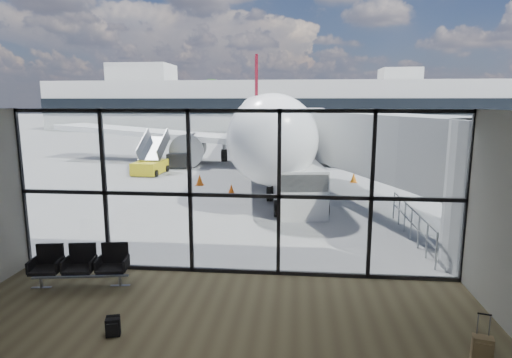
% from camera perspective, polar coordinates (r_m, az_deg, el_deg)
% --- Properties ---
extents(ground, '(220.00, 220.00, 0.00)m').
position_cam_1_polar(ground, '(51.31, 3.67, 5.01)').
color(ground, slate).
rests_on(ground, ground).
extents(lounge_shell, '(12.02, 8.01, 4.51)m').
position_cam_1_polar(lounge_shell, '(6.79, -8.96, -7.16)').
color(lounge_shell, brown).
rests_on(lounge_shell, ground).
extents(glass_curtain_wall, '(12.10, 0.12, 4.50)m').
position_cam_1_polar(glass_curtain_wall, '(11.45, -2.94, -1.97)').
color(glass_curtain_wall, white).
rests_on(glass_curtain_wall, ground).
extents(jet_bridge, '(8.00, 16.50, 4.33)m').
position_cam_1_polar(jet_bridge, '(18.53, 15.60, 3.96)').
color(jet_bridge, '#979A9C').
rests_on(jet_bridge, ground).
extents(apron_railing, '(0.06, 5.46, 1.11)m').
position_cam_1_polar(apron_railing, '(15.60, 20.03, -5.05)').
color(apron_railing, gray).
rests_on(apron_railing, ground).
extents(far_terminal, '(80.00, 12.20, 11.00)m').
position_cam_1_polar(far_terminal, '(73.08, 3.83, 9.87)').
color(far_terminal, beige).
rests_on(far_terminal, ground).
extents(tree_0, '(4.95, 4.95, 7.12)m').
position_cam_1_polar(tree_0, '(95.28, -24.13, 9.35)').
color(tree_0, '#382619').
rests_on(tree_0, ground).
extents(tree_1, '(5.61, 5.61, 8.07)m').
position_cam_1_polar(tree_1, '(92.49, -20.88, 9.96)').
color(tree_1, '#382619').
rests_on(tree_1, ground).
extents(tree_2, '(6.27, 6.27, 9.03)m').
position_cam_1_polar(tree_2, '(90.02, -17.42, 10.56)').
color(tree_2, '#382619').
rests_on(tree_2, ground).
extents(tree_3, '(4.95, 4.95, 7.12)m').
position_cam_1_polar(tree_3, '(87.88, -13.71, 9.95)').
color(tree_3, '#382619').
rests_on(tree_3, ground).
extents(tree_4, '(5.61, 5.61, 8.07)m').
position_cam_1_polar(tree_4, '(86.11, -9.89, 10.50)').
color(tree_4, '#382619').
rests_on(tree_4, ground).
extents(tree_5, '(6.27, 6.27, 9.03)m').
position_cam_1_polar(tree_5, '(84.73, -5.92, 11.02)').
color(tree_5, '#382619').
rests_on(tree_5, ground).
extents(seating_row, '(2.40, 1.02, 1.07)m').
position_cam_1_polar(seating_row, '(12.04, -22.28, -10.33)').
color(seating_row, gray).
rests_on(seating_row, ground).
extents(backpack, '(0.32, 0.31, 0.42)m').
position_cam_1_polar(backpack, '(9.55, -18.54, -18.20)').
color(backpack, black).
rests_on(backpack, ground).
extents(suitcase, '(0.39, 0.31, 0.94)m').
position_cam_1_polar(suitcase, '(9.19, 27.93, -19.52)').
color(suitcase, '#967D54').
rests_on(suitcase, ground).
extents(airliner, '(33.30, 38.72, 9.99)m').
position_cam_1_polar(airliner, '(34.79, 0.59, 7.58)').
color(airliner, white).
rests_on(airliner, ground).
extents(service_van, '(2.65, 4.77, 1.99)m').
position_cam_1_polar(service_van, '(18.92, 5.58, -0.91)').
color(service_van, silver).
rests_on(service_van, ground).
extents(belt_loader, '(1.81, 4.10, 1.84)m').
position_cam_1_polar(belt_loader, '(31.99, -9.99, 2.83)').
color(belt_loader, black).
rests_on(belt_loader, ground).
extents(mobile_stairs, '(1.90, 3.36, 2.31)m').
position_cam_1_polar(mobile_stairs, '(28.97, -13.90, 1.79)').
color(mobile_stairs, gold).
rests_on(mobile_stairs, ground).
extents(traffic_cone_a, '(0.44, 0.44, 0.63)m').
position_cam_1_polar(traffic_cone_a, '(24.44, -7.52, -0.13)').
color(traffic_cone_a, '#D2560B').
rests_on(traffic_cone_a, ground).
extents(traffic_cone_b, '(0.41, 0.41, 0.59)m').
position_cam_1_polar(traffic_cone_b, '(21.59, -3.30, -1.49)').
color(traffic_cone_b, '#FF5E0D').
rests_on(traffic_cone_b, ground).
extents(traffic_cone_c, '(0.40, 0.40, 0.57)m').
position_cam_1_polar(traffic_cone_c, '(25.76, 12.89, 0.16)').
color(traffic_cone_c, '#CF650A').
rests_on(traffic_cone_c, ground).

